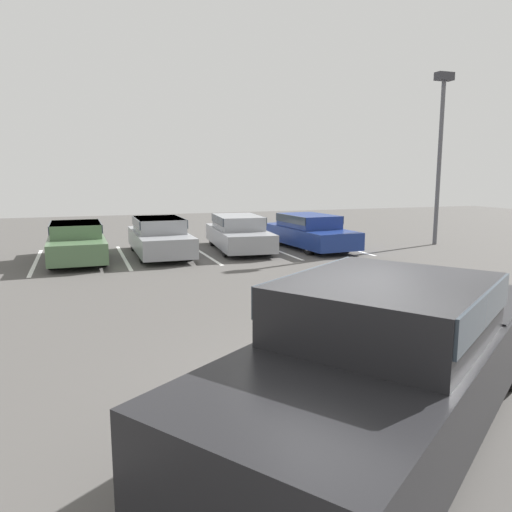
{
  "coord_description": "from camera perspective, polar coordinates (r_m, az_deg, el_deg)",
  "views": [
    {
      "loc": [
        -3.19,
        -5.32,
        2.82
      ],
      "look_at": [
        0.49,
        5.02,
        1.0
      ],
      "focal_mm": 35.0,
      "sensor_mm": 36.0,
      "label": 1
    }
  ],
  "objects": [
    {
      "name": "parked_sedan_a",
      "position": [
        17.25,
        -19.83,
        1.67
      ],
      "size": [
        1.75,
        4.47,
        1.25
      ],
      "rotation": [
        0.0,
        0.0,
        -1.56
      ],
      "color": "#4C6B47",
      "rests_on": "ground_plane"
    },
    {
      "name": "stall_stripe_c",
      "position": [
        18.03,
        -6.15,
        0.36
      ],
      "size": [
        0.12,
        5.29,
        0.01
      ],
      "primitive_type": "cube",
      "color": "white",
      "rests_on": "ground_plane"
    },
    {
      "name": "light_post",
      "position": [
        21.23,
        20.36,
        12.54
      ],
      "size": [
        0.7,
        0.36,
        6.64
      ],
      "color": "#515156",
      "rests_on": "ground_plane"
    },
    {
      "name": "pickup_truck",
      "position": [
        5.89,
        15.65,
        -10.3
      ],
      "size": [
        6.26,
        5.23,
        1.73
      ],
      "rotation": [
        0.0,
        0.0,
        0.61
      ],
      "color": "black",
      "rests_on": "ground_plane"
    },
    {
      "name": "stall_stripe_b",
      "position": [
        17.6,
        -14.9,
        -0.13
      ],
      "size": [
        0.12,
        5.29,
        0.01
      ],
      "primitive_type": "cube",
      "color": "white",
      "rests_on": "ground_plane"
    },
    {
      "name": "parked_sedan_d",
      "position": [
        19.13,
        6.09,
        2.93
      ],
      "size": [
        2.05,
        4.75,
        1.28
      ],
      "rotation": [
        0.0,
        0.0,
        -1.51
      ],
      "color": "navy",
      "rests_on": "ground_plane"
    },
    {
      "name": "parked_sedan_b",
      "position": [
        17.66,
        -10.98,
        2.31
      ],
      "size": [
        1.73,
        4.64,
        1.31
      ],
      "rotation": [
        0.0,
        0.0,
        -1.57
      ],
      "color": "gray",
      "rests_on": "ground_plane"
    },
    {
      "name": "parked_sedan_c",
      "position": [
        18.54,
        -2.03,
        2.78
      ],
      "size": [
        2.14,
        4.85,
        1.29
      ],
      "rotation": [
        0.0,
        0.0,
        -1.66
      ],
      "color": "gray",
      "rests_on": "ground_plane"
    },
    {
      "name": "ground_plane",
      "position": [
        6.82,
        10.7,
        -15.19
      ],
      "size": [
        60.0,
        60.0,
        0.0
      ],
      "primitive_type": "plane",
      "color": "#4C4947"
    },
    {
      "name": "stall_stripe_a",
      "position": [
        17.6,
        -23.86,
        -0.62
      ],
      "size": [
        0.12,
        5.29,
        0.01
      ],
      "primitive_type": "cube",
      "color": "white",
      "rests_on": "ground_plane"
    },
    {
      "name": "stall_stripe_d",
      "position": [
        18.85,
        2.02,
        0.8
      ],
      "size": [
        0.12,
        5.29,
        0.01
      ],
      "primitive_type": "cube",
      "color": "white",
      "rests_on": "ground_plane"
    },
    {
      "name": "stall_stripe_e",
      "position": [
        20.02,
        9.38,
        1.18
      ],
      "size": [
        0.12,
        5.29,
        0.01
      ],
      "primitive_type": "cube",
      "color": "white",
      "rests_on": "ground_plane"
    }
  ]
}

